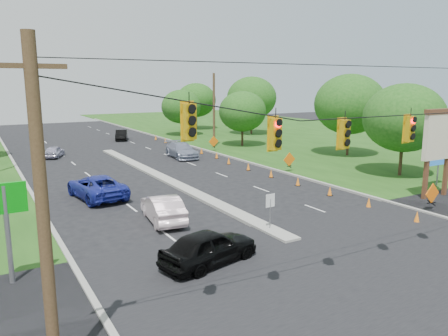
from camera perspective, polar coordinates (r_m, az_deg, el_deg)
ground at (r=19.59m, az=16.60°, el=-12.95°), size 160.00×160.00×0.00m
grass_right at (r=54.45m, az=23.19°, el=1.90°), size 40.00×160.00×0.06m
cross_street at (r=19.59m, az=16.60°, el=-12.95°), size 160.00×14.00×0.02m
curb_left at (r=42.93m, az=-25.23°, el=-0.51°), size 0.25×110.00×0.16m
curb_right at (r=48.79m, az=-0.95°, el=1.83°), size 0.25×110.00×0.16m
median at (r=36.51m, az=-7.95°, el=-1.42°), size 1.00×34.00×0.18m
median_sign at (r=23.33m, az=6.06°, el=-4.81°), size 0.55×0.06×2.05m
signal_span at (r=17.51m, az=19.74°, el=1.04°), size 25.60×0.32×9.00m
utility_pole_far_right at (r=53.80m, az=-1.32°, el=7.51°), size 0.28×0.28×9.00m
pylon_sign at (r=33.33m, az=26.31°, el=3.33°), size 5.90×2.30×6.12m
cone_0 at (r=27.22m, az=23.89°, el=-5.85°), size 0.32×0.32×0.70m
cone_1 at (r=29.31m, az=18.38°, el=-4.29°), size 0.32×0.32×0.70m
cone_2 at (r=31.64m, az=13.66°, el=-2.92°), size 0.32×0.32×0.70m
cone_3 at (r=34.18m, az=9.63°, el=-1.73°), size 0.32×0.32×0.70m
cone_4 at (r=36.87m, az=6.17°, el=-0.70°), size 0.32×0.32×0.70m
cone_5 at (r=39.69m, az=3.20°, el=0.19°), size 0.32×0.32×0.70m
cone_6 at (r=42.61m, az=0.62°, el=0.96°), size 0.32×0.32×0.70m
cone_7 at (r=45.90m, az=-0.96°, el=1.69°), size 0.32×0.32×0.70m
cone_8 at (r=48.95m, az=-2.95°, el=2.26°), size 0.32×0.32×0.70m
cone_9 at (r=52.06m, az=-4.71°, el=2.77°), size 0.32×0.32×0.70m
cone_10 at (r=55.22m, az=-6.27°, el=3.21°), size 0.32×0.32×0.70m
cone_11 at (r=58.41m, az=-7.66°, el=3.61°), size 0.32×0.32×0.70m
cone_12 at (r=61.64m, az=-8.91°, el=3.96°), size 0.32×0.32×0.70m
work_sign_0 at (r=29.74m, az=25.54°, el=-3.12°), size 1.27×0.58×1.37m
work_sign_1 at (r=39.13m, az=8.53°, el=1.03°), size 1.27×0.58×1.37m
work_sign_2 at (r=50.69m, az=-1.36°, el=3.42°), size 1.27×0.58×1.37m
tree_7 at (r=39.59m, az=22.45°, el=6.08°), size 6.72×6.72×7.84m
tree_8 at (r=49.12m, az=16.11°, el=8.01°), size 7.56×7.56×8.82m
tree_9 at (r=54.72m, az=2.43°, el=7.39°), size 5.88×5.88×6.86m
tree_10 at (r=67.40m, az=3.64°, el=9.12°), size 7.56×7.56×8.82m
tree_11 at (r=74.95m, az=-3.67°, el=8.84°), size 6.72×6.72×7.84m
tree_12 at (r=66.09m, az=-5.64°, el=7.98°), size 5.88×5.88×6.86m
black_sedan at (r=19.32m, az=-1.94°, el=-10.27°), size 4.98×2.95×1.59m
white_sedan at (r=25.31m, az=-8.01°, el=-5.21°), size 2.25×4.88×1.55m
blue_pickup at (r=31.27m, az=-16.31°, el=-2.35°), size 3.37×6.12×1.62m
silver_car_far at (r=46.54m, az=-5.57°, el=2.34°), size 2.73×5.75×1.62m
silver_car_oncoming at (r=49.92m, az=-21.30°, el=2.01°), size 2.88×3.97×1.26m
dark_car_receding at (r=62.40m, az=-13.25°, el=4.22°), size 2.85×4.58×1.42m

